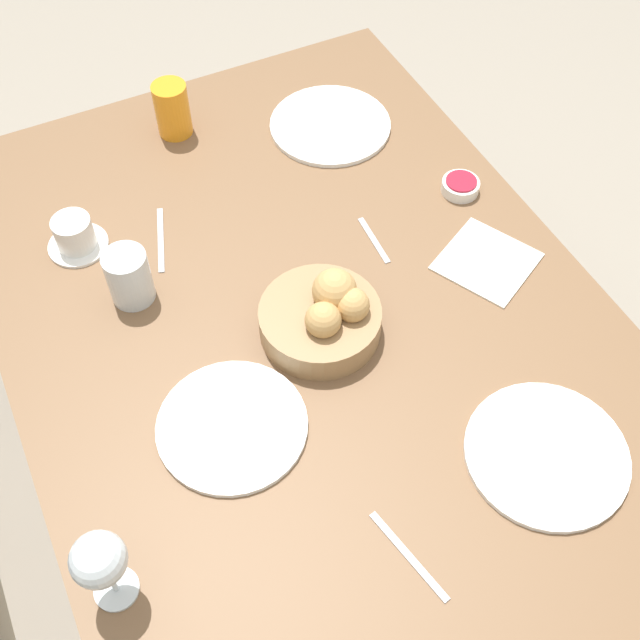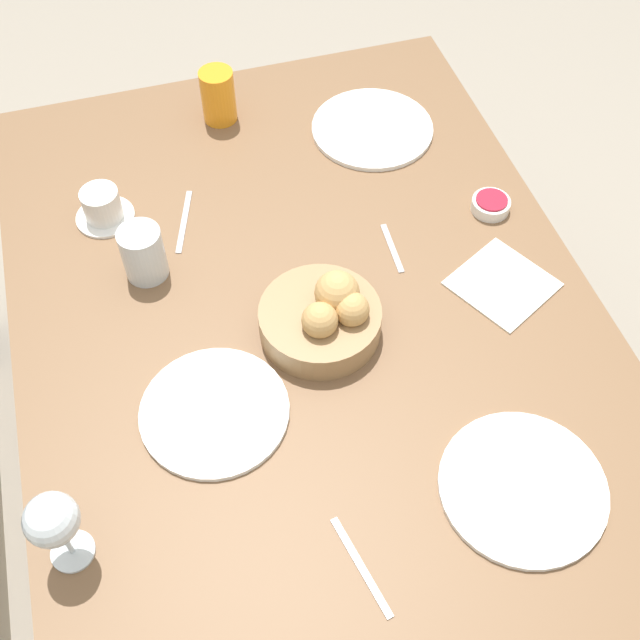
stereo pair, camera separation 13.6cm
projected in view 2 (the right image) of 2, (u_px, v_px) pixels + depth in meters
ground_plane at (312, 488)px, 1.98m from camera, size 10.00×10.00×0.00m
dining_table at (309, 342)px, 1.47m from camera, size 1.43×1.02×0.72m
bread_basket at (324, 316)px, 1.36m from camera, size 0.21×0.21×0.12m
plate_near_left at (523, 487)px, 1.21m from camera, size 0.26×0.26×0.01m
plate_near_right at (372, 128)px, 1.70m from camera, size 0.26×0.26×0.01m
plate_far_center at (215, 412)px, 1.29m from camera, size 0.24×0.24×0.01m
juice_glass at (218, 96)px, 1.68m from camera, size 0.07×0.07×0.12m
water_tumbler at (143, 253)px, 1.42m from camera, size 0.08×0.08×0.10m
wine_glass at (53, 522)px, 1.06m from camera, size 0.08×0.08×0.16m
coffee_cup at (102, 207)px, 1.52m from camera, size 0.11×0.11×0.07m
jam_bowl_berry at (491, 205)px, 1.55m from camera, size 0.07×0.07×0.03m
fork_silver at (361, 567)px, 1.14m from camera, size 0.16×0.04×0.00m
knife_silver at (184, 221)px, 1.54m from camera, size 0.16×0.06×0.00m
spoon_coffee at (392, 248)px, 1.50m from camera, size 0.12×0.02×0.00m
napkin at (502, 284)px, 1.45m from camera, size 0.21×0.21×0.00m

